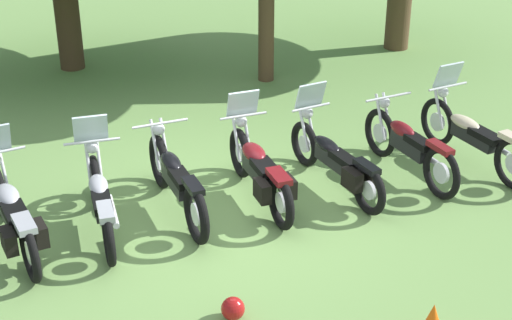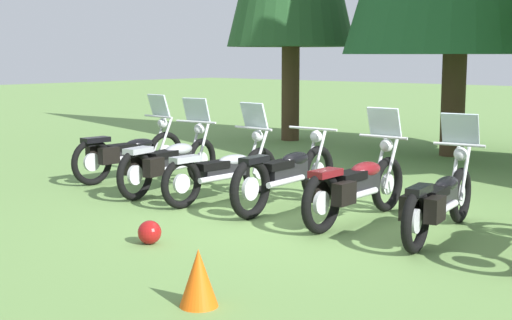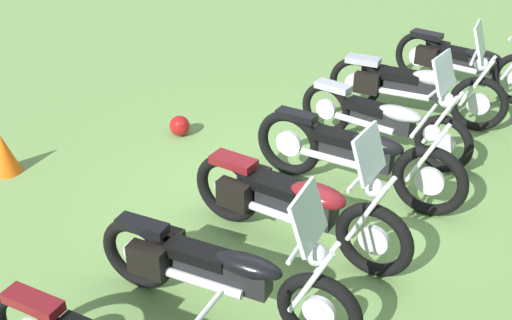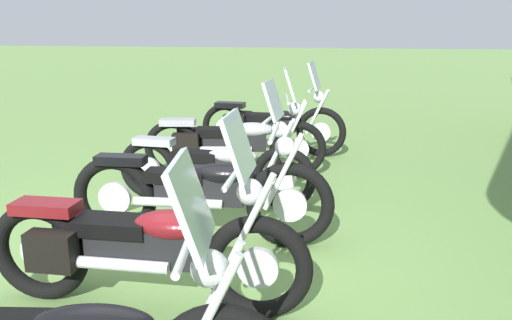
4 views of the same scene
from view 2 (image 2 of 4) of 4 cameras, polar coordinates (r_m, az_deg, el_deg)
ground_plane at (r=9.23m, az=4.81°, el=-4.41°), size 80.00×80.00×0.00m
motorcycle_0 at (r=11.93m, az=-10.04°, el=0.66°), size 0.71×2.20×1.38m
motorcycle_1 at (r=10.80m, az=-6.88°, el=-0.03°), size 0.83×2.30×1.37m
motorcycle_2 at (r=10.11m, az=-2.50°, el=-0.72°), size 0.72×2.20×1.35m
motorcycle_3 at (r=9.56m, az=2.48°, el=-1.12°), size 0.77×2.34×1.04m
motorcycle_4 at (r=8.84m, az=7.90°, el=-1.92°), size 0.68×2.25×1.37m
motorcycle_5 at (r=8.29m, az=14.32°, el=-2.98°), size 0.72×2.28×1.35m
traffic_cone at (r=5.93m, az=-4.57°, el=-9.26°), size 0.32×0.32×0.48m
dropped_helmet at (r=7.91m, az=-8.42°, el=-5.68°), size 0.26×0.26×0.26m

